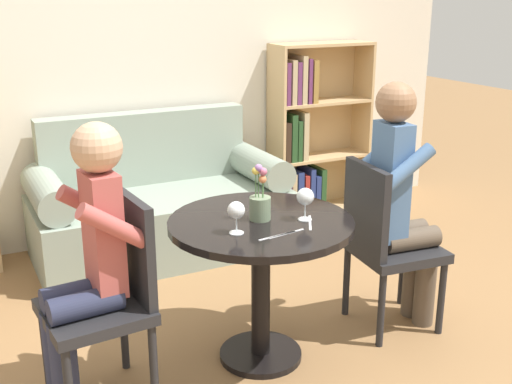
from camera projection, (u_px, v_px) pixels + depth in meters
ground_plane at (261, 356)px, 3.14m from camera, size 16.00×16.00×0.00m
back_wall at (132, 46)px, 4.38m from camera, size 5.20×0.05×2.70m
round_table at (261, 252)px, 2.97m from camera, size 0.85×0.85×0.71m
couch at (159, 207)px, 4.33m from camera, size 1.66×0.80×0.92m
bookshelf_right at (307, 136)px, 5.02m from camera, size 0.80×0.28×1.33m
chair_left at (111, 293)px, 2.70m from camera, size 0.45×0.45×0.90m
chair_right at (384, 239)px, 3.28m from camera, size 0.46×0.46×0.90m
person_left at (87, 262)px, 2.61m from camera, size 0.44×0.36×1.23m
person_right at (402, 203)px, 3.25m from camera, size 0.44×0.37×1.30m
wine_glass_left at (236, 211)px, 2.73m from camera, size 0.08×0.08×0.14m
wine_glass_right at (305, 198)px, 2.90m from camera, size 0.08×0.08×0.15m
flower_vase at (259, 203)px, 2.91m from camera, size 0.10×0.10×0.26m
knife_left_setting at (286, 234)px, 2.76m from camera, size 0.19×0.04×0.00m
fork_left_setting at (310, 223)px, 2.89m from camera, size 0.11×0.17×0.00m
knife_right_setting at (277, 236)px, 2.73m from camera, size 0.19×0.03×0.00m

